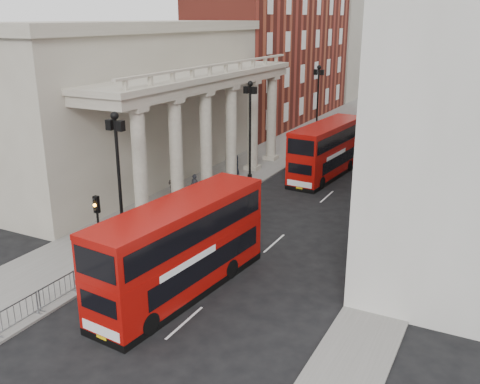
{
  "coord_description": "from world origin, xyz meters",
  "views": [
    {
      "loc": [
        17.86,
        -17.56,
        13.08
      ],
      "look_at": [
        3.07,
        11.13,
        2.52
      ],
      "focal_mm": 40.0,
      "sensor_mm": 36.0,
      "label": 1
    }
  ],
  "objects_px": {
    "lamp_post_mid": "(250,126)",
    "traffic_light": "(98,220)",
    "lamp_post_south": "(119,177)",
    "lamp_post_north": "(318,100)",
    "monument_column": "(458,1)",
    "bus_near": "(181,246)",
    "bus_far": "(327,149)",
    "pedestrian_b": "(173,185)",
    "pedestrian_a": "(195,187)",
    "pedestrian_c": "(236,165)"
  },
  "relations": [
    {
      "from": "lamp_post_mid",
      "to": "lamp_post_north",
      "type": "xyz_separation_m",
      "value": [
        0.0,
        16.0,
        0.0
      ]
    },
    {
      "from": "bus_far",
      "to": "pedestrian_a",
      "type": "height_order",
      "value": "bus_far"
    },
    {
      "from": "monument_column",
      "to": "bus_far",
      "type": "xyz_separation_m",
      "value": [
        -1.93,
        -66.57,
        -13.59
      ]
    },
    {
      "from": "lamp_post_south",
      "to": "lamp_post_north",
      "type": "relative_size",
      "value": 1.0
    },
    {
      "from": "pedestrian_a",
      "to": "pedestrian_c",
      "type": "height_order",
      "value": "pedestrian_a"
    },
    {
      "from": "bus_near",
      "to": "pedestrian_b",
      "type": "distance_m",
      "value": 15.01
    },
    {
      "from": "lamp_post_south",
      "to": "pedestrian_b",
      "type": "xyz_separation_m",
      "value": [
        -3.78,
        10.51,
        -3.91
      ]
    },
    {
      "from": "pedestrian_b",
      "to": "bus_far",
      "type": "bearing_deg",
      "value": -125.18
    },
    {
      "from": "monument_column",
      "to": "lamp_post_south",
      "type": "xyz_separation_m",
      "value": [
        -6.6,
        -88.0,
        -11.07
      ]
    },
    {
      "from": "bus_far",
      "to": "pedestrian_b",
      "type": "relative_size",
      "value": 6.1
    },
    {
      "from": "traffic_light",
      "to": "pedestrian_a",
      "type": "distance_m",
      "value": 12.91
    },
    {
      "from": "lamp_post_south",
      "to": "traffic_light",
      "type": "distance_m",
      "value": 2.71
    },
    {
      "from": "lamp_post_south",
      "to": "bus_near",
      "type": "distance_m",
      "value": 5.75
    },
    {
      "from": "monument_column",
      "to": "traffic_light",
      "type": "distance_m",
      "value": 91.17
    },
    {
      "from": "lamp_post_south",
      "to": "lamp_post_mid",
      "type": "bearing_deg",
      "value": 90.0
    },
    {
      "from": "traffic_light",
      "to": "pedestrian_c",
      "type": "relative_size",
      "value": 2.43
    },
    {
      "from": "lamp_post_south",
      "to": "pedestrian_a",
      "type": "xyz_separation_m",
      "value": [
        -1.9,
        10.57,
        -3.83
      ]
    },
    {
      "from": "lamp_post_south",
      "to": "bus_far",
      "type": "relative_size",
      "value": 0.77
    },
    {
      "from": "lamp_post_north",
      "to": "lamp_post_south",
      "type": "bearing_deg",
      "value": -90.0
    },
    {
      "from": "lamp_post_mid",
      "to": "traffic_light",
      "type": "xyz_separation_m",
      "value": [
        0.1,
        -18.02,
        -1.8
      ]
    },
    {
      "from": "lamp_post_north",
      "to": "pedestrian_a",
      "type": "distance_m",
      "value": 21.85
    },
    {
      "from": "lamp_post_north",
      "to": "pedestrian_b",
      "type": "relative_size",
      "value": 4.71
    },
    {
      "from": "monument_column",
      "to": "pedestrian_b",
      "type": "xyz_separation_m",
      "value": [
        -10.38,
        -77.49,
        -14.98
      ]
    },
    {
      "from": "lamp_post_north",
      "to": "pedestrian_a",
      "type": "xyz_separation_m",
      "value": [
        -1.9,
        -21.43,
        -3.83
      ]
    },
    {
      "from": "pedestrian_a",
      "to": "lamp_post_north",
      "type": "bearing_deg",
      "value": 82.83
    },
    {
      "from": "lamp_post_south",
      "to": "bus_near",
      "type": "relative_size",
      "value": 0.75
    },
    {
      "from": "traffic_light",
      "to": "pedestrian_c",
      "type": "height_order",
      "value": "traffic_light"
    },
    {
      "from": "traffic_light",
      "to": "bus_far",
      "type": "height_order",
      "value": "bus_far"
    },
    {
      "from": "lamp_post_south",
      "to": "lamp_post_north",
      "type": "bearing_deg",
      "value": 90.0
    },
    {
      "from": "monument_column",
      "to": "lamp_post_mid",
      "type": "xyz_separation_m",
      "value": [
        -6.6,
        -72.0,
        -11.07
      ]
    },
    {
      "from": "monument_column",
      "to": "bus_near",
      "type": "distance_m",
      "value": 90.64
    },
    {
      "from": "pedestrian_c",
      "to": "monument_column",
      "type": "bearing_deg",
      "value": 112.46
    },
    {
      "from": "lamp_post_north",
      "to": "pedestrian_b",
      "type": "bearing_deg",
      "value": -99.98
    },
    {
      "from": "bus_near",
      "to": "lamp_post_south",
      "type": "bearing_deg",
      "value": 167.38
    },
    {
      "from": "lamp_post_south",
      "to": "bus_near",
      "type": "xyz_separation_m",
      "value": [
        4.94,
        -1.61,
        -2.45
      ]
    },
    {
      "from": "lamp_post_south",
      "to": "lamp_post_north",
      "type": "distance_m",
      "value": 32.0
    },
    {
      "from": "monument_column",
      "to": "pedestrian_b",
      "type": "height_order",
      "value": "monument_column"
    },
    {
      "from": "lamp_post_north",
      "to": "bus_near",
      "type": "xyz_separation_m",
      "value": [
        4.94,
        -33.61,
        -2.45
      ]
    },
    {
      "from": "pedestrian_b",
      "to": "lamp_post_mid",
      "type": "bearing_deg",
      "value": -121.99
    },
    {
      "from": "lamp_post_south",
      "to": "bus_far",
      "type": "xyz_separation_m",
      "value": [
        4.67,
        21.43,
        -2.52
      ]
    },
    {
      "from": "traffic_light",
      "to": "monument_column",
      "type": "bearing_deg",
      "value": 85.87
    },
    {
      "from": "lamp_post_north",
      "to": "traffic_light",
      "type": "xyz_separation_m",
      "value": [
        0.1,
        -34.02,
        -1.8
      ]
    },
    {
      "from": "monument_column",
      "to": "pedestrian_b",
      "type": "distance_m",
      "value": 79.61
    },
    {
      "from": "lamp_post_mid",
      "to": "pedestrian_c",
      "type": "relative_size",
      "value": 4.7
    },
    {
      "from": "monument_column",
      "to": "bus_near",
      "type": "relative_size",
      "value": 4.88
    },
    {
      "from": "lamp_post_mid",
      "to": "bus_far",
      "type": "relative_size",
      "value": 0.77
    },
    {
      "from": "pedestrian_c",
      "to": "lamp_post_mid",
      "type": "bearing_deg",
      "value": -8.72
    },
    {
      "from": "traffic_light",
      "to": "lamp_post_mid",
      "type": "bearing_deg",
      "value": 90.32
    },
    {
      "from": "monument_column",
      "to": "lamp_post_north",
      "type": "xyz_separation_m",
      "value": [
        -6.6,
        -56.0,
        -11.07
      ]
    },
    {
      "from": "lamp_post_south",
      "to": "bus_far",
      "type": "height_order",
      "value": "lamp_post_south"
    }
  ]
}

